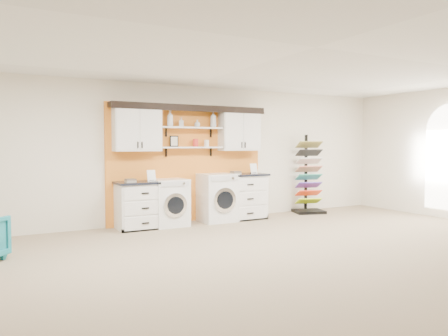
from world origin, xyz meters
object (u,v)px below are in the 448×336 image
base_cabinet_right (243,196)px  washer (169,202)px  base_cabinet_left (140,205)px  sample_rack (308,189)px  dryer (217,198)px

base_cabinet_right → washer: 1.68m
base_cabinet_left → sample_rack: bearing=0.1°
base_cabinet_left → sample_rack: size_ratio=0.50×
washer → sample_rack: 3.47m
base_cabinet_right → dryer: dryer is taller
sample_rack → base_cabinet_left: bearing=-162.4°
base_cabinet_right → sample_rack: 1.79m
base_cabinet_right → washer: bearing=-179.9°
dryer → base_cabinet_left: bearing=179.9°
washer → dryer: bearing=0.0°
base_cabinet_left → washer: washer is taller
base_cabinet_left → base_cabinet_right: bearing=-0.0°
base_cabinet_left → dryer: (1.64, -0.00, 0.05)m
base_cabinet_right → sample_rack: bearing=0.1°
base_cabinet_left → washer: (0.58, -0.00, 0.01)m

